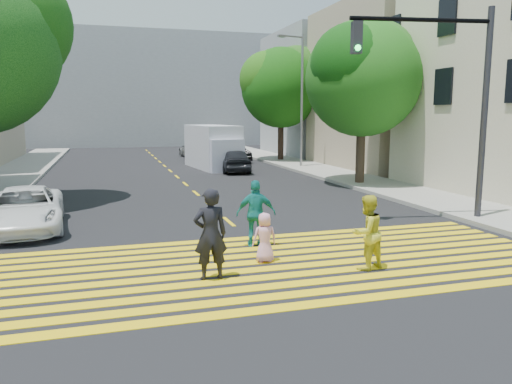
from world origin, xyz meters
name	(u,v)px	position (x,y,z in m)	size (l,w,h in m)	color
ground	(298,282)	(0.00, 0.00, 0.00)	(120.00, 120.00, 0.00)	black
sidewalk_left	(18,172)	(-8.50, 22.00, 0.07)	(3.00, 40.00, 0.15)	gray
sidewalk_right	(344,176)	(8.50, 15.00, 0.07)	(3.00, 60.00, 0.15)	gray
crosswalk	(278,264)	(0.00, 1.28, 0.01)	(13.40, 5.30, 0.01)	yellow
lane_line	(167,168)	(0.00, 22.50, 0.01)	(0.12, 34.40, 0.01)	yellow
building_right_tan	(410,88)	(15.00, 19.00, 5.00)	(10.00, 10.00, 10.00)	tan
building_right_grey	(334,95)	(15.00, 30.00, 5.00)	(10.00, 10.00, 10.00)	gray
backdrop_block	(138,90)	(0.00, 48.00, 6.00)	(30.00, 8.00, 12.00)	gray
tree_right_near	(364,72)	(7.98, 12.22, 5.28)	(6.87, 6.80, 7.81)	#34291D
tree_right_far	(282,83)	(8.48, 24.86, 5.52)	(7.00, 6.67, 8.17)	black
pedestrian_man	(210,234)	(-1.66, 0.69, 0.95)	(0.69, 0.45, 1.90)	black
pedestrian_woman	(367,232)	(1.73, 0.39, 0.82)	(0.80, 0.62, 1.65)	gold
pedestrian_child	(265,238)	(-0.24, 1.53, 0.58)	(0.56, 0.37, 1.15)	#E59CB8
pedestrian_extra	(256,214)	(-0.03, 2.91, 0.86)	(1.01, 0.42, 1.72)	#167C7C
white_sedan	(25,209)	(-5.97, 6.60, 0.62)	(2.06, 4.48, 1.24)	white
dark_car_near	(235,160)	(3.59, 19.38, 0.69)	(1.63, 4.06, 1.38)	black
silver_car	(195,149)	(3.04, 29.96, 0.64)	(1.79, 4.40, 1.28)	#9E9E9E
dark_car_parked	(233,153)	(5.11, 25.74, 0.64)	(1.35, 3.88, 1.28)	black
white_van	(214,148)	(2.83, 21.62, 1.27)	(2.74, 5.88, 2.68)	silver
traffic_signal	(449,85)	(6.43, 4.06, 4.25)	(4.44, 0.97, 6.56)	#2D2C32
street_lamp	(300,93)	(7.92, 20.07, 4.68)	(1.83, 0.60, 8.16)	gray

